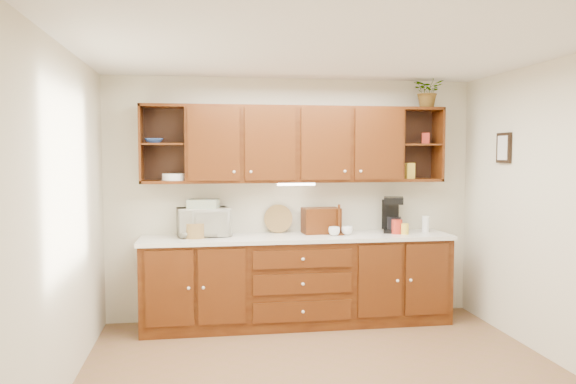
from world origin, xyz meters
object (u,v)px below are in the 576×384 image
object	(u,v)px
bread_box	(321,221)
potted_plant	(428,91)
coffee_maker	(393,215)
microwave	(204,222)

from	to	relation	value
bread_box	potted_plant	world-z (taller)	potted_plant
potted_plant	coffee_maker	bearing A→B (deg)	-178.98
microwave	coffee_maker	xyz separation A→B (m)	(2.04, -0.01, 0.04)
bread_box	coffee_maker	size ratio (longest dim) A/B	1.02
coffee_maker	potted_plant	world-z (taller)	potted_plant
coffee_maker	microwave	bearing A→B (deg)	-161.23
bread_box	coffee_maker	distance (m)	0.79
microwave	coffee_maker	bearing A→B (deg)	-9.20
coffee_maker	bread_box	bearing A→B (deg)	-162.75
bread_box	coffee_maker	xyz separation A→B (m)	(0.79, -0.03, 0.05)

